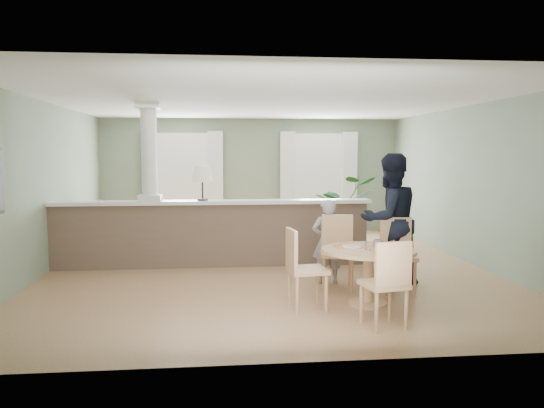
{
  "coord_description": "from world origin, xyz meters",
  "views": [
    {
      "loc": [
        -0.8,
        -8.57,
        1.87
      ],
      "look_at": [
        -0.02,
        -1.0,
        1.15
      ],
      "focal_mm": 35.0,
      "sensor_mm": 36.0,
      "label": 1
    }
  ],
  "objects": [
    {
      "name": "room_shell",
      "position": [
        -0.03,
        0.63,
        1.81
      ],
      "size": [
        7.02,
        8.02,
        2.71
      ],
      "color": "gray",
      "rests_on": "ground"
    },
    {
      "name": "chair_near",
      "position": [
        1.0,
        -3.17,
        0.53
      ],
      "size": [
        0.51,
        0.51,
        0.96
      ],
      "rotation": [
        0.0,
        0.0,
        3.33
      ],
      "color": "tan",
      "rests_on": "ground"
    },
    {
      "name": "chair_far_man",
      "position": [
        1.63,
        -1.64,
        0.55
      ],
      "size": [
        0.5,
        0.5,
        1.0
      ],
      "rotation": [
        0.0,
        0.0,
        -0.12
      ],
      "color": "tan",
      "rests_on": "ground"
    },
    {
      "name": "chair_side",
      "position": [
        0.19,
        -2.36,
        0.54
      ],
      "size": [
        0.49,
        0.49,
        0.98
      ],
      "rotation": [
        0.0,
        0.0,
        1.69
      ],
      "color": "tan",
      "rests_on": "ground"
    },
    {
      "name": "chair_far_boy",
      "position": [
        0.86,
        -1.38,
        0.56
      ],
      "size": [
        0.54,
        0.54,
        1.02
      ],
      "rotation": [
        0.0,
        0.0,
        -0.19
      ],
      "color": "tan",
      "rests_on": "ground"
    },
    {
      "name": "pony_wall",
      "position": [
        -0.99,
        0.2,
        0.71
      ],
      "size": [
        5.32,
        0.38,
        2.7
      ],
      "color": "brown",
      "rests_on": "ground"
    },
    {
      "name": "ground",
      "position": [
        0.0,
        0.0,
        0.0
      ],
      "size": [
        8.0,
        8.0,
        0.0
      ],
      "primitive_type": "plane",
      "color": "tan",
      "rests_on": "ground"
    },
    {
      "name": "dining_table",
      "position": [
        1.06,
        -2.26,
        0.56
      ],
      "size": [
        1.17,
        1.17,
        0.8
      ],
      "rotation": [
        0.0,
        0.0,
        0.04
      ],
      "color": "tan",
      "rests_on": "ground"
    },
    {
      "name": "houseplant",
      "position": [
        1.63,
        1.7,
        0.73
      ],
      "size": [
        1.53,
        1.4,
        1.45
      ],
      "primitive_type": "imported",
      "rotation": [
        0.0,
        0.0,
        0.23
      ],
      "color": "#286026",
      "rests_on": "ground"
    },
    {
      "name": "sofa",
      "position": [
        -0.38,
        1.93,
        0.46
      ],
      "size": [
        3.34,
        2.12,
        0.91
      ],
      "primitive_type": "imported",
      "rotation": [
        0.0,
        0.0,
        0.31
      ],
      "color": "brown",
      "rests_on": "ground"
    },
    {
      "name": "child_person",
      "position": [
        0.77,
        -1.12,
        0.61
      ],
      "size": [
        0.46,
        0.32,
        1.23
      ],
      "primitive_type": "imported",
      "rotation": [
        0.0,
        0.0,
        3.09
      ],
      "color": "#95959A",
      "rests_on": "ground"
    },
    {
      "name": "man_person",
      "position": [
        1.64,
        -1.28,
        0.94
      ],
      "size": [
        1.09,
        0.97,
        1.88
      ],
      "primitive_type": "imported",
      "rotation": [
        0.0,
        0.0,
        3.46
      ],
      "color": "black",
      "rests_on": "ground"
    }
  ]
}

